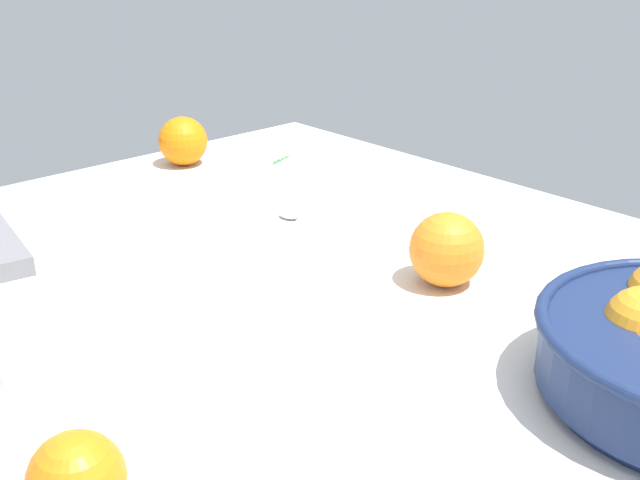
{
  "coord_description": "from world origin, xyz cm",
  "views": [
    {
      "loc": [
        53.39,
        -52.0,
        38.48
      ],
      "look_at": [
        0.19,
        -3.52,
        8.31
      ],
      "focal_mm": 44.11,
      "sensor_mm": 36.0,
      "label": 1
    }
  ],
  "objects_px": {
    "juice_glass": "(20,398)",
    "loose_orange_1": "(77,480)",
    "loose_orange_0": "(183,141)",
    "loose_orange_2": "(447,249)",
    "spoon": "(313,224)"
  },
  "relations": [
    {
      "from": "juice_glass",
      "to": "loose_orange_1",
      "type": "bearing_deg",
      "value": -4.58
    },
    {
      "from": "juice_glass",
      "to": "loose_orange_1",
      "type": "distance_m",
      "value": 0.11
    },
    {
      "from": "juice_glass",
      "to": "loose_orange_0",
      "type": "bearing_deg",
      "value": 136.98
    },
    {
      "from": "loose_orange_2",
      "to": "spoon",
      "type": "height_order",
      "value": "loose_orange_2"
    },
    {
      "from": "loose_orange_0",
      "to": "spoon",
      "type": "xyz_separation_m",
      "value": [
        0.35,
        -0.03,
        -0.04
      ]
    },
    {
      "from": "juice_glass",
      "to": "loose_orange_0",
      "type": "height_order",
      "value": "juice_glass"
    },
    {
      "from": "loose_orange_0",
      "to": "spoon",
      "type": "height_order",
      "value": "loose_orange_0"
    },
    {
      "from": "loose_orange_2",
      "to": "juice_glass",
      "type": "bearing_deg",
      "value": -95.29
    },
    {
      "from": "spoon",
      "to": "juice_glass",
      "type": "bearing_deg",
      "value": -68.57
    },
    {
      "from": "spoon",
      "to": "loose_orange_0",
      "type": "bearing_deg",
      "value": 175.51
    },
    {
      "from": "loose_orange_1",
      "to": "spoon",
      "type": "xyz_separation_m",
      "value": [
        -0.3,
        0.48,
        -0.03
      ]
    },
    {
      "from": "loose_orange_2",
      "to": "spoon",
      "type": "xyz_separation_m",
      "value": [
        -0.23,
        0.01,
        -0.04
      ]
    },
    {
      "from": "juice_glass",
      "to": "loose_orange_2",
      "type": "bearing_deg",
      "value": 84.71
    },
    {
      "from": "loose_orange_0",
      "to": "loose_orange_1",
      "type": "height_order",
      "value": "loose_orange_0"
    },
    {
      "from": "loose_orange_1",
      "to": "spoon",
      "type": "distance_m",
      "value": 0.56
    }
  ]
}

